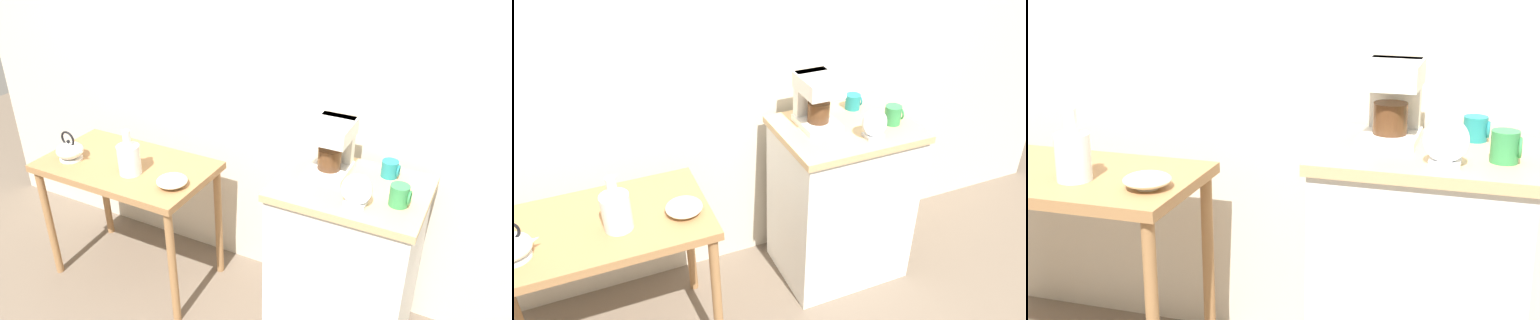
# 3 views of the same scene
# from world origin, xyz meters

# --- Properties ---
(ground_plane) EXTENTS (8.00, 8.00, 0.00)m
(ground_plane) POSITION_xyz_m (0.00, 0.00, 0.00)
(ground_plane) COLOR #6B5B4C
(back_wall) EXTENTS (4.40, 0.10, 2.80)m
(back_wall) POSITION_xyz_m (0.10, 0.44, 1.40)
(back_wall) COLOR beige
(back_wall) RESTS_ON ground_plane
(wooden_table) EXTENTS (0.96, 0.54, 0.76)m
(wooden_table) POSITION_xyz_m (-0.68, -0.02, 0.66)
(wooden_table) COLOR #9E7044
(wooden_table) RESTS_ON ground_plane
(kitchen_counter) EXTENTS (0.68, 0.53, 0.91)m
(kitchen_counter) POSITION_xyz_m (0.57, 0.07, 0.46)
(kitchen_counter) COLOR white
(kitchen_counter) RESTS_ON ground_plane
(bowl_stoneware) EXTENTS (0.16, 0.16, 0.05)m
(bowl_stoneware) POSITION_xyz_m (-0.31, -0.10, 0.78)
(bowl_stoneware) COLOR beige
(bowl_stoneware) RESTS_ON wooden_table
(glass_carafe_vase) EXTENTS (0.12, 0.12, 0.25)m
(glass_carafe_vase) POSITION_xyz_m (-0.58, -0.09, 0.84)
(glass_carafe_vase) COLOR silver
(glass_carafe_vase) RESTS_ON wooden_table
(coffee_maker) EXTENTS (0.18, 0.22, 0.26)m
(coffee_maker) POSITION_xyz_m (0.44, 0.15, 1.05)
(coffee_maker) COLOR white
(coffee_maker) RESTS_ON kitchen_counter
(mug_tall_green) EXTENTS (0.09, 0.08, 0.10)m
(mug_tall_green) POSITION_xyz_m (0.80, -0.00, 0.96)
(mug_tall_green) COLOR #338C4C
(mug_tall_green) RESTS_ON kitchen_counter
(mug_dark_teal) EXTENTS (0.08, 0.08, 0.08)m
(mug_dark_teal) POSITION_xyz_m (0.70, 0.22, 0.95)
(mug_dark_teal) COLOR teal
(mug_dark_teal) RESTS_ON kitchen_counter
(table_clock) EXTENTS (0.13, 0.06, 0.14)m
(table_clock) POSITION_xyz_m (0.63, -0.08, 0.97)
(table_clock) COLOR #B2B5BA
(table_clock) RESTS_ON kitchen_counter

